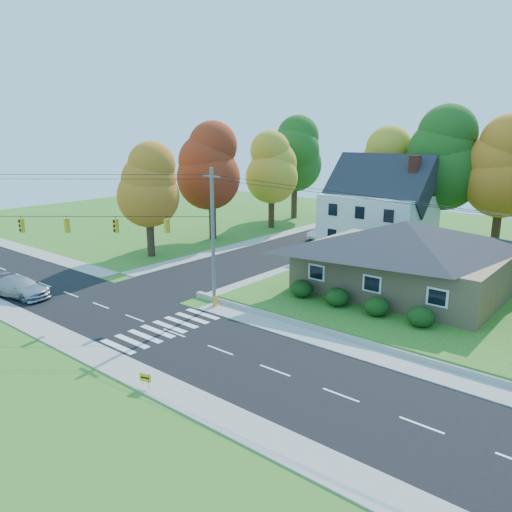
{
  "coord_description": "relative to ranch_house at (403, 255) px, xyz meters",
  "views": [
    {
      "loc": [
        22.62,
        -19.36,
        12.42
      ],
      "look_at": [
        0.12,
        8.0,
        3.49
      ],
      "focal_mm": 35.0,
      "sensor_mm": 36.0,
      "label": 1
    }
  ],
  "objects": [
    {
      "name": "ground",
      "position": [
        -8.0,
        -16.0,
        -3.27
      ],
      "size": [
        120.0,
        120.0,
        0.0
      ],
      "primitive_type": "plane",
      "color": "#3D7923"
    },
    {
      "name": "road_main",
      "position": [
        -8.0,
        -16.0,
        -3.26
      ],
      "size": [
        90.0,
        8.0,
        0.02
      ],
      "primitive_type": "cube",
      "color": "black",
      "rests_on": "ground"
    },
    {
      "name": "road_cross",
      "position": [
        -16.0,
        10.0,
        -3.25
      ],
      "size": [
        8.0,
        44.0,
        0.02
      ],
      "primitive_type": "cube",
      "color": "black",
      "rests_on": "ground"
    },
    {
      "name": "sidewalk_north",
      "position": [
        -8.0,
        -11.0,
        -3.23
      ],
      "size": [
        90.0,
        2.0,
        0.08
      ],
      "primitive_type": "cube",
      "color": "#9C9A90",
      "rests_on": "ground"
    },
    {
      "name": "sidewalk_south",
      "position": [
        -8.0,
        -21.0,
        -3.23
      ],
      "size": [
        90.0,
        2.0,
        0.08
      ],
      "primitive_type": "cube",
      "color": "#9C9A90",
      "rests_on": "ground"
    },
    {
      "name": "lawn",
      "position": [
        5.0,
        5.0,
        -3.02
      ],
      "size": [
        30.0,
        30.0,
        0.5
      ],
      "primitive_type": "cube",
      "color": "#3D7923",
      "rests_on": "ground"
    },
    {
      "name": "ranch_house",
      "position": [
        0.0,
        0.0,
        0.0
      ],
      "size": [
        14.6,
        10.6,
        5.4
      ],
      "color": "tan",
      "rests_on": "lawn"
    },
    {
      "name": "colonial_house",
      "position": [
        -7.96,
        12.0,
        1.32
      ],
      "size": [
        10.4,
        8.4,
        9.6
      ],
      "color": "silver",
      "rests_on": "lawn"
    },
    {
      "name": "hedge_row",
      "position": [
        -0.5,
        -6.2,
        -2.13
      ],
      "size": [
        10.7,
        1.7,
        1.27
      ],
      "color": "#163A10",
      "rests_on": "lawn"
    },
    {
      "name": "traffic_infrastructure",
      "position": [
        -8.15,
        -14.65,
        1.88
      ],
      "size": [
        38.1,
        10.66,
        10.0
      ],
      "color": "#666059",
      "rests_on": "ground"
    },
    {
      "name": "tree_lot_0",
      "position": [
        -10.0,
        18.0,
        5.04
      ],
      "size": [
        6.72,
        6.72,
        12.51
      ],
      "color": "#3F2A19",
      "rests_on": "lawn"
    },
    {
      "name": "tree_lot_1",
      "position": [
        -4.0,
        17.0,
        6.35
      ],
      "size": [
        7.84,
        7.84,
        14.6
      ],
      "color": "#3F2A19",
      "rests_on": "lawn"
    },
    {
      "name": "tree_lot_2",
      "position": [
        2.0,
        18.0,
        5.7
      ],
      "size": [
        7.28,
        7.28,
        13.56
      ],
      "color": "#3F2A19",
      "rests_on": "lawn"
    },
    {
      "name": "tree_west_0",
      "position": [
        -25.0,
        -4.0,
        3.89
      ],
      "size": [
        6.16,
        6.16,
        11.47
      ],
      "color": "#3F2A19",
      "rests_on": "ground"
    },
    {
      "name": "tree_west_1",
      "position": [
        -26.0,
        6.0,
        5.2
      ],
      "size": [
        7.28,
        7.28,
        13.56
      ],
      "color": "#3F2A19",
      "rests_on": "ground"
    },
    {
      "name": "tree_west_2",
      "position": [
        -25.0,
        16.0,
        4.54
      ],
      "size": [
        6.72,
        6.72,
        12.51
      ],
      "color": "#3F2A19",
      "rests_on": "ground"
    },
    {
      "name": "tree_west_3",
      "position": [
        -27.0,
        24.0,
        5.85
      ],
      "size": [
        7.84,
        7.84,
        14.6
      ],
      "color": "#3F2A19",
      "rests_on": "ground"
    },
    {
      "name": "silver_sedan",
      "position": [
        -22.48,
        -18.74,
        -2.48
      ],
      "size": [
        5.57,
        3.09,
        1.53
      ],
      "primitive_type": "imported",
      "rotation": [
        0.0,
        0.0,
        1.76
      ],
      "color": "#A6A6AE",
      "rests_on": "road_main"
    },
    {
      "name": "white_car",
      "position": [
        -16.05,
        14.38,
        -2.52
      ],
      "size": [
        1.87,
        4.51,
        1.45
      ],
      "primitive_type": "imported",
      "rotation": [
        0.0,
        0.0,
        -0.08
      ],
      "color": "silver",
      "rests_on": "road_cross"
    },
    {
      "name": "fire_hydrant",
      "position": [
        -9.39,
        -10.81,
        -2.86
      ],
      "size": [
        0.49,
        0.38,
        0.86
      ],
      "color": "#E9A313",
      "rests_on": "ground"
    },
    {
      "name": "yard_sign",
      "position": [
        -3.81,
        -21.56,
        -2.7
      ],
      "size": [
        0.61,
        0.24,
        0.8
      ],
      "color": "black",
      "rests_on": "ground"
    }
  ]
}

